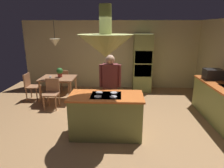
{
  "coord_description": "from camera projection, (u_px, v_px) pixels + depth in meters",
  "views": [
    {
      "loc": [
        0.29,
        -4.12,
        2.32
      ],
      "look_at": [
        0.1,
        0.4,
        1.0
      ],
      "focal_mm": 31.57,
      "sensor_mm": 36.0,
      "label": 1
    }
  ],
  "objects": [
    {
      "name": "wall_back",
      "position": [
        113.0,
        55.0,
        7.56
      ],
      "size": [
        6.8,
        0.1,
        2.55
      ],
      "primitive_type": "cube",
      "color": "beige",
      "rests_on": "ground"
    },
    {
      "name": "potted_plant_on_table",
      "position": [
        60.0,
        72.0,
        6.31
      ],
      "size": [
        0.2,
        0.2,
        0.3
      ],
      "color": "#99382D",
      "rests_on": "dining_table"
    },
    {
      "name": "kitchen_island",
      "position": [
        106.0,
        115.0,
        4.29
      ],
      "size": [
        1.57,
        0.78,
        0.95
      ],
      "color": "#8C934C",
      "rests_on": "ground"
    },
    {
      "name": "counter_run_right",
      "position": [
        221.0,
        103.0,
        4.94
      ],
      "size": [
        0.73,
        2.23,
        0.93
      ],
      "color": "#8C934C",
      "rests_on": "ground"
    },
    {
      "name": "chair_at_corner",
      "position": [
        31.0,
        85.0,
        6.4
      ],
      "size": [
        0.4,
        0.4,
        0.87
      ],
      "rotation": [
        0.0,
        0.0,
        1.57
      ],
      "color": "#A26C49",
      "rests_on": "ground"
    },
    {
      "name": "chair_by_back_wall",
      "position": [
        64.0,
        80.0,
        6.97
      ],
      "size": [
        0.4,
        0.4,
        0.87
      ],
      "rotation": [
        0.0,
        0.0,
        3.14
      ],
      "color": "#A26C49",
      "rests_on": "ground"
    },
    {
      "name": "microwave_on_counter",
      "position": [
        213.0,
        74.0,
        5.4
      ],
      "size": [
        0.46,
        0.36,
        0.28
      ],
      "primitive_type": "cube",
      "color": "#232326",
      "rests_on": "counter_run_right"
    },
    {
      "name": "chair_facing_island",
      "position": [
        52.0,
        91.0,
        5.75
      ],
      "size": [
        0.4,
        0.4,
        0.87
      ],
      "color": "#A26C49",
      "rests_on": "ground"
    },
    {
      "name": "dining_table",
      "position": [
        58.0,
        81.0,
        6.32
      ],
      "size": [
        1.09,
        0.83,
        0.76
      ],
      "color": "#A26C49",
      "rests_on": "ground"
    },
    {
      "name": "range_hood",
      "position": [
        106.0,
        45.0,
        3.87
      ],
      "size": [
        1.1,
        1.1,
        1.0
      ],
      "color": "#8C934C"
    },
    {
      "name": "cup_on_table",
      "position": [
        50.0,
        78.0,
        6.09
      ],
      "size": [
        0.07,
        0.07,
        0.09
      ],
      "primitive_type": "cylinder",
      "color": "white",
      "rests_on": "dining_table"
    },
    {
      "name": "ground",
      "position": [
        107.0,
        130.0,
        4.61
      ],
      "size": [
        8.16,
        8.16,
        0.0
      ],
      "primitive_type": "plane",
      "color": "#AD7F51"
    },
    {
      "name": "oven_tower",
      "position": [
        142.0,
        63.0,
        7.19
      ],
      "size": [
        0.66,
        0.62,
        2.08
      ],
      "color": "#8C934C",
      "rests_on": "ground"
    },
    {
      "name": "person_at_island",
      "position": [
        110.0,
        84.0,
        4.78
      ],
      "size": [
        0.53,
        0.23,
        1.69
      ],
      "color": "tan",
      "rests_on": "ground"
    },
    {
      "name": "pendant_light_over_table",
      "position": [
        55.0,
        42.0,
        5.98
      ],
      "size": [
        0.32,
        0.32,
        0.82
      ],
      "color": "beige"
    }
  ]
}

